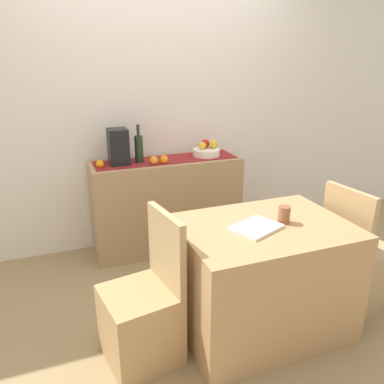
% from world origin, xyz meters
% --- Properties ---
extents(ground_plane, '(6.40, 6.40, 0.02)m').
position_xyz_m(ground_plane, '(0.00, 0.00, -0.01)').
color(ground_plane, '#997F57').
rests_on(ground_plane, ground).
extents(room_wall_rear, '(6.40, 0.06, 2.70)m').
position_xyz_m(room_wall_rear, '(0.00, 1.18, 1.35)').
color(room_wall_rear, silver).
rests_on(room_wall_rear, ground).
extents(sideboard_console, '(1.33, 0.42, 0.85)m').
position_xyz_m(sideboard_console, '(0.01, 0.92, 0.42)').
color(sideboard_console, tan).
rests_on(sideboard_console, ground).
extents(table_runner, '(1.25, 0.32, 0.01)m').
position_xyz_m(table_runner, '(0.01, 0.92, 0.85)').
color(table_runner, maroon).
rests_on(table_runner, sideboard_console).
extents(fruit_bowl, '(0.25, 0.25, 0.06)m').
position_xyz_m(fruit_bowl, '(0.39, 0.92, 0.88)').
color(fruit_bowl, white).
rests_on(fruit_bowl, table_runner).
extents(apple_front, '(0.07, 0.07, 0.07)m').
position_xyz_m(apple_front, '(0.36, 0.93, 0.95)').
color(apple_front, gold).
rests_on(apple_front, fruit_bowl).
extents(apple_upper, '(0.08, 0.08, 0.08)m').
position_xyz_m(apple_upper, '(0.47, 0.93, 0.95)').
color(apple_upper, gold).
rests_on(apple_upper, fruit_bowl).
extents(apple_rear, '(0.08, 0.08, 0.08)m').
position_xyz_m(apple_rear, '(0.41, 0.98, 0.95)').
color(apple_rear, red).
rests_on(apple_rear, fruit_bowl).
extents(wine_bottle, '(0.07, 0.07, 0.33)m').
position_xyz_m(wine_bottle, '(-0.23, 0.92, 0.97)').
color(wine_bottle, '#21341F').
rests_on(wine_bottle, sideboard_console).
extents(coffee_maker, '(0.16, 0.18, 0.30)m').
position_xyz_m(coffee_maker, '(-0.40, 0.92, 1.00)').
color(coffee_maker, black).
rests_on(coffee_maker, sideboard_console).
extents(orange_loose_end, '(0.07, 0.07, 0.07)m').
position_xyz_m(orange_loose_end, '(-0.57, 0.87, 0.88)').
color(orange_loose_end, orange).
rests_on(orange_loose_end, sideboard_console).
extents(orange_loose_near_bowl, '(0.07, 0.07, 0.07)m').
position_xyz_m(orange_loose_near_bowl, '(-0.04, 0.81, 0.88)').
color(orange_loose_near_bowl, orange).
rests_on(orange_loose_near_bowl, sideboard_console).
extents(orange_loose_mid, '(0.07, 0.07, 0.07)m').
position_xyz_m(orange_loose_mid, '(-0.13, 0.81, 0.88)').
color(orange_loose_mid, orange).
rests_on(orange_loose_mid, sideboard_console).
extents(dining_table, '(1.04, 0.76, 0.74)m').
position_xyz_m(dining_table, '(0.24, -0.39, 0.37)').
color(dining_table, tan).
rests_on(dining_table, ground).
extents(open_book, '(0.34, 0.30, 0.02)m').
position_xyz_m(open_book, '(0.16, -0.42, 0.75)').
color(open_book, white).
rests_on(open_book, dining_table).
extents(coffee_cup, '(0.07, 0.07, 0.11)m').
position_xyz_m(coffee_cup, '(0.36, -0.40, 0.79)').
color(coffee_cup, brown).
rests_on(coffee_cup, dining_table).
extents(chair_near_window, '(0.46, 0.46, 0.90)m').
position_xyz_m(chair_near_window, '(-0.54, -0.39, 0.27)').
color(chair_near_window, tan).
rests_on(chair_near_window, ground).
extents(chair_by_corner, '(0.45, 0.45, 0.90)m').
position_xyz_m(chair_by_corner, '(1.02, -0.39, 0.27)').
color(chair_by_corner, tan).
rests_on(chair_by_corner, ground).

